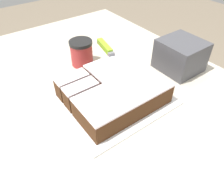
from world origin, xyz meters
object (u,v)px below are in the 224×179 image
(cake, at_px, (114,90))
(knife, at_px, (109,51))
(storage_box, at_px, (180,55))
(coffee_cup, at_px, (82,53))
(cake_board, at_px, (112,98))

(cake, bearing_deg, knife, 149.58)
(storage_box, bearing_deg, coffee_cup, -131.16)
(cake_board, bearing_deg, knife, 147.91)
(cake_board, xyz_separation_m, cake, (0.00, 0.00, 0.04))
(knife, distance_m, storage_box, 0.29)
(cake, distance_m, coffee_cup, 0.26)
(knife, xyz_separation_m, storage_box, (0.16, 0.24, -0.03))
(knife, bearing_deg, cake, -19.07)
(knife, height_order, storage_box, storage_box)
(cake, distance_m, storage_box, 0.33)
(cake_board, bearing_deg, coffee_cup, 173.07)
(cake_board, distance_m, cake, 0.04)
(cake, relative_size, knife, 0.89)
(storage_box, bearing_deg, cake_board, -91.41)
(coffee_cup, xyz_separation_m, storage_box, (0.27, 0.31, 0.01))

